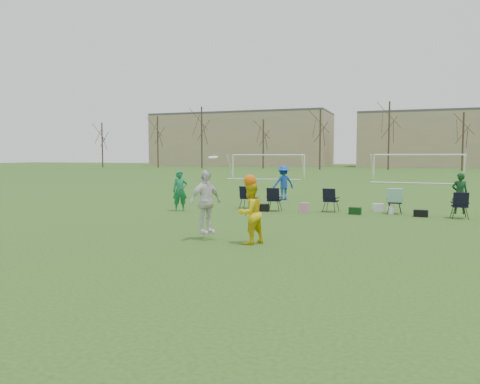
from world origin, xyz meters
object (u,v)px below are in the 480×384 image
at_px(center_contest, 228,207).
at_px(goal_left, 268,160).
at_px(fielder_green_near, 180,191).
at_px(fielder_blue, 283,183).
at_px(goal_mid, 418,160).

xyz_separation_m(center_contest, goal_left, (-8.81, 33.58, 0.99)).
bearing_deg(fielder_green_near, fielder_blue, 32.68).
xyz_separation_m(center_contest, goal_mid, (5.19, 31.58, 0.99)).
relative_size(fielder_green_near, goal_left, 0.23).
bearing_deg(goal_mid, fielder_blue, -105.28).
bearing_deg(center_contest, fielder_green_near, 127.06).
xyz_separation_m(fielder_blue, center_contest, (1.63, -12.09, 0.04)).
relative_size(center_contest, goal_mid, 0.31).
height_order(fielder_blue, center_contest, center_contest).
distance_m(fielder_blue, goal_mid, 20.68).
relative_size(fielder_blue, goal_mid, 0.24).
xyz_separation_m(goal_left, goal_mid, (14.00, -2.00, 0.00)).
distance_m(center_contest, goal_left, 34.74).
height_order(fielder_green_near, center_contest, center_contest).
distance_m(goal_left, goal_mid, 14.14).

